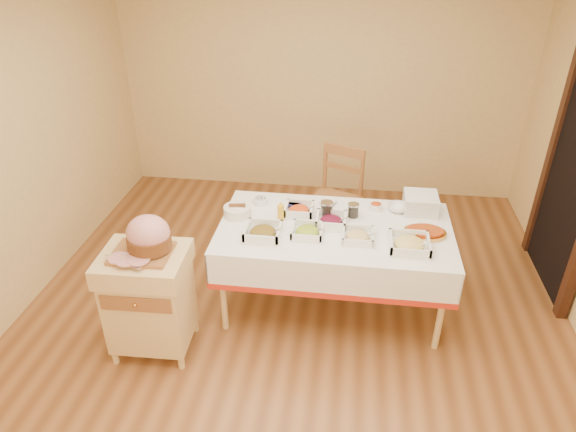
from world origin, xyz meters
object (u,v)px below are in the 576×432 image
object	(u,v)px
bread_basket	(237,211)
butcher_cart	(149,296)
mustard_bottle	(281,212)
brass_platter	(425,232)
preserve_jar_right	(353,211)
dining_table	(334,244)
preserve_jar_left	(327,210)
dining_chair	(336,198)
plate_stack	(420,203)
ham_on_board	(148,238)

from	to	relation	value
bread_basket	butcher_cart	bearing A→B (deg)	-123.17
butcher_cart	mustard_bottle	xyz separation A→B (m)	(0.86, 0.74, 0.35)
brass_platter	preserve_jar_right	bearing A→B (deg)	159.69
dining_table	preserve_jar_left	size ratio (longest dim) A/B	14.00
butcher_cart	preserve_jar_right	size ratio (longest dim) A/B	7.32
bread_basket	dining_chair	bearing A→B (deg)	48.83
preserve_jar_right	plate_stack	bearing A→B (deg)	17.09
preserve_jar_left	mustard_bottle	xyz separation A→B (m)	(-0.36, -0.11, 0.01)
ham_on_board	preserve_jar_right	xyz separation A→B (m)	(1.38, 0.84, -0.15)
butcher_cart	ham_on_board	distance (m)	0.49
preserve_jar_left	preserve_jar_right	world-z (taller)	preserve_jar_left
dining_table	preserve_jar_right	world-z (taller)	preserve_jar_right
mustard_bottle	bread_basket	distance (m)	0.36
dining_table	butcher_cart	xyz separation A→B (m)	(-1.29, -0.69, -0.12)
preserve_jar_right	ham_on_board	bearing A→B (deg)	-148.83
plate_stack	dining_table	bearing A→B (deg)	-152.69
mustard_bottle	plate_stack	bearing A→B (deg)	14.98
dining_chair	preserve_jar_right	xyz separation A→B (m)	(0.17, -0.76, 0.30)
ham_on_board	plate_stack	bearing A→B (deg)	27.53
dining_table	dining_chair	xyz separation A→B (m)	(-0.03, 0.95, -0.08)
dining_chair	preserve_jar_left	xyz separation A→B (m)	(-0.04, -0.79, 0.30)
preserve_jar_right	brass_platter	world-z (taller)	preserve_jar_right
preserve_jar_left	brass_platter	distance (m)	0.78
dining_chair	bread_basket	world-z (taller)	dining_chair
dining_table	preserve_jar_right	bearing A→B (deg)	53.71
preserve_jar_right	brass_platter	xyz separation A→B (m)	(0.55, -0.20, -0.03)
butcher_cart	ham_on_board	world-z (taller)	ham_on_board
plate_stack	brass_platter	bearing A→B (deg)	-88.81
butcher_cart	preserve_jar_right	world-z (taller)	preserve_jar_right
dining_chair	bread_basket	bearing A→B (deg)	-131.17
ham_on_board	brass_platter	distance (m)	2.04
dining_chair	brass_platter	distance (m)	1.23
mustard_bottle	brass_platter	size ratio (longest dim) A/B	0.50
dining_table	bread_basket	bearing A→B (deg)	174.66
preserve_jar_left	preserve_jar_right	xyz separation A→B (m)	(0.21, 0.02, -0.01)
preserve_jar_right	mustard_bottle	world-z (taller)	mustard_bottle
dining_table	bread_basket	size ratio (longest dim) A/B	8.13
preserve_jar_left	mustard_bottle	world-z (taller)	mustard_bottle
ham_on_board	mustard_bottle	distance (m)	1.08
dining_chair	brass_platter	world-z (taller)	dining_chair
preserve_jar_left	mustard_bottle	distance (m)	0.38
dining_table	ham_on_board	xyz separation A→B (m)	(-1.25, -0.65, 0.37)
ham_on_board	bread_basket	size ratio (longest dim) A/B	1.90
mustard_bottle	dining_table	bearing A→B (deg)	-6.69
bread_basket	brass_platter	world-z (taller)	bread_basket
dining_chair	ham_on_board	world-z (taller)	ham_on_board
bread_basket	brass_platter	bearing A→B (deg)	-3.69
dining_chair	preserve_jar_right	world-z (taller)	dining_chair
butcher_cart	preserve_jar_right	distance (m)	1.71
preserve_jar_right	bread_basket	world-z (taller)	preserve_jar_right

